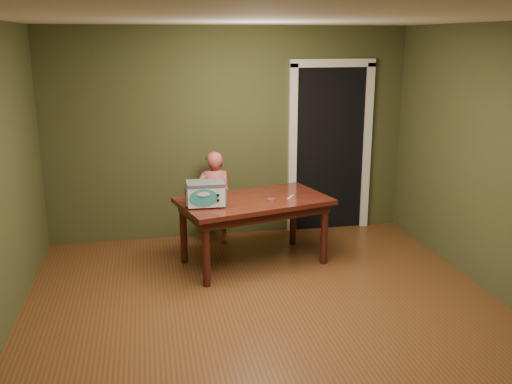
# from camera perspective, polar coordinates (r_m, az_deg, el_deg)

# --- Properties ---
(floor) EXTENTS (5.00, 5.00, 0.00)m
(floor) POSITION_cam_1_polar(r_m,az_deg,el_deg) (5.17, 1.73, -13.15)
(floor) COLOR brown
(floor) RESTS_ON ground
(room_shell) EXTENTS (4.52, 5.02, 2.61)m
(room_shell) POSITION_cam_1_polar(r_m,az_deg,el_deg) (4.61, 1.90, 5.87)
(room_shell) COLOR #3D4524
(room_shell) RESTS_ON ground
(doorway) EXTENTS (1.10, 0.66, 2.25)m
(doorway) POSITION_cam_1_polar(r_m,az_deg,el_deg) (7.71, 6.69, 4.63)
(doorway) COLOR black
(doorway) RESTS_ON ground
(dining_table) EXTENTS (1.78, 1.28, 0.75)m
(dining_table) POSITION_cam_1_polar(r_m,az_deg,el_deg) (6.26, -0.23, -1.57)
(dining_table) COLOR #3A110D
(dining_table) RESTS_ON floor
(toy_oven) EXTENTS (0.42, 0.30, 0.26)m
(toy_oven) POSITION_cam_1_polar(r_m,az_deg,el_deg) (5.96, -5.08, -0.09)
(toy_oven) COLOR #4C4F54
(toy_oven) RESTS_ON dining_table
(baking_pan) EXTENTS (0.10, 0.10, 0.02)m
(baking_pan) POSITION_cam_1_polar(r_m,az_deg,el_deg) (6.16, 1.53, -0.76)
(baking_pan) COLOR silver
(baking_pan) RESTS_ON dining_table
(spatula) EXTENTS (0.12, 0.16, 0.01)m
(spatula) POSITION_cam_1_polar(r_m,az_deg,el_deg) (6.30, 3.51, -0.50)
(spatula) COLOR #D1B75B
(spatula) RESTS_ON dining_table
(child) EXTENTS (0.45, 0.32, 1.15)m
(child) POSITION_cam_1_polar(r_m,az_deg,el_deg) (6.92, -4.18, -0.59)
(child) COLOR #CB5753
(child) RESTS_ON floor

